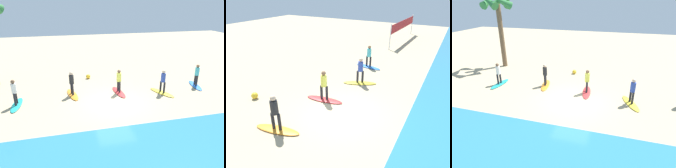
# 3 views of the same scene
# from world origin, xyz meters

# --- Properties ---
(ground_plane) EXTENTS (60.00, 60.00, 0.00)m
(ground_plane) POSITION_xyz_m (0.00, 0.00, 0.00)
(ground_plane) COLOR tan
(surfboard_yellow) EXTENTS (1.37, 2.14, 0.09)m
(surfboard_yellow) POSITION_xyz_m (-3.64, -0.59, 0.04)
(surfboard_yellow) COLOR yellow
(surfboard_yellow) RESTS_ON ground
(surfer_yellow) EXTENTS (0.32, 0.43, 1.64)m
(surfer_yellow) POSITION_xyz_m (-3.64, -0.59, 1.04)
(surfer_yellow) COLOR #232328
(surfer_yellow) RESTS_ON surfboard_yellow
(surfboard_red) EXTENTS (0.81, 2.15, 0.09)m
(surfboard_red) POSITION_xyz_m (-0.65, -1.40, 0.04)
(surfboard_red) COLOR red
(surfboard_red) RESTS_ON ground
(surfer_red) EXTENTS (0.32, 0.46, 1.64)m
(surfer_red) POSITION_xyz_m (-0.65, -1.40, 1.04)
(surfer_red) COLOR #232328
(surfer_red) RESTS_ON surfboard_red
(surfboard_orange) EXTENTS (0.97, 2.17, 0.09)m
(surfboard_orange) POSITION_xyz_m (2.62, -1.72, 0.04)
(surfboard_orange) COLOR orange
(surfboard_orange) RESTS_ON ground
(surfer_orange) EXTENTS (0.32, 0.45, 1.64)m
(surfer_orange) POSITION_xyz_m (2.62, -1.72, 1.04)
(surfer_orange) COLOR #232328
(surfer_orange) RESTS_ON surfboard_orange
(surfboard_teal) EXTENTS (0.70, 2.13, 0.09)m
(surfboard_teal) POSITION_xyz_m (6.15, -0.94, 0.04)
(surfboard_teal) COLOR teal
(surfboard_teal) RESTS_ON ground
(surfer_teal) EXTENTS (0.32, 0.46, 1.64)m
(surfer_teal) POSITION_xyz_m (6.15, -0.94, 1.04)
(surfer_teal) COLOR #232328
(surfer_teal) RESTS_ON surfboard_teal
(palm_tree) EXTENTS (2.88, 3.03, 6.68)m
(palm_tree) POSITION_xyz_m (8.29, -5.16, 5.36)
(palm_tree) COLOR brown
(palm_tree) RESTS_ON ground
(beach_ball) EXTENTS (0.37, 0.37, 0.37)m
(beach_ball) POSITION_xyz_m (1.09, -4.90, 0.19)
(beach_ball) COLOR yellow
(beach_ball) RESTS_ON ground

